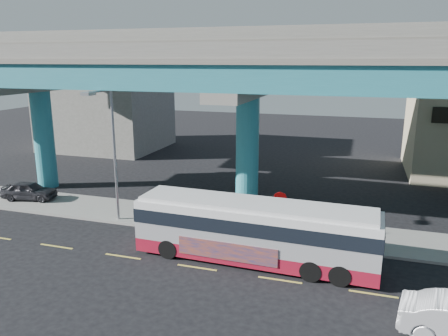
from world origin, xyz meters
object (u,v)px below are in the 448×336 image
(street_lamp, at_px, (108,137))
(stop_sign, at_px, (280,205))
(transit_bus, at_px, (254,229))
(parked_car, at_px, (29,190))

(street_lamp, height_order, stop_sign, street_lamp)
(street_lamp, distance_m, stop_sign, 10.47)
(street_lamp, bearing_deg, stop_sign, 4.32)
(stop_sign, bearing_deg, transit_bus, -97.90)
(transit_bus, bearing_deg, stop_sign, 78.60)
(street_lamp, xyz_separation_m, stop_sign, (9.90, 0.75, -3.31))
(transit_bus, relative_size, street_lamp, 1.48)
(transit_bus, xyz_separation_m, street_lamp, (-9.22, 2.19, 3.69))
(transit_bus, relative_size, parked_car, 3.00)
(transit_bus, relative_size, stop_sign, 4.55)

